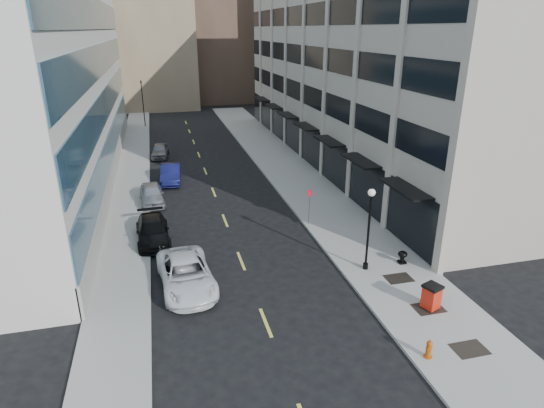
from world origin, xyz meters
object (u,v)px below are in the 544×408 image
traffic_signal (141,83)px  car_blue_sedan (171,174)px  lamppost (369,222)px  sign_post (309,201)px  trash_bin (431,296)px  car_black_pickup (153,231)px  car_silver_sedan (152,194)px  fire_hydrant (429,349)px  car_white_van (186,274)px  car_grey_sedan (160,151)px  urn_planter (402,256)px

traffic_signal → car_blue_sedan: size_ratio=1.51×
lamppost → sign_post: size_ratio=1.84×
car_blue_sedan → trash_bin: car_blue_sedan is taller
traffic_signal → sign_post: 38.06m
car_blue_sedan → car_black_pickup: bearing=-93.6°
car_silver_sedan → lamppost: bearing=-53.8°
fire_hydrant → sign_post: size_ratio=0.32×
car_white_van → car_black_pickup: 6.20m
fire_hydrant → trash_bin: size_ratio=0.67×
car_silver_sedan → car_blue_sedan: (1.60, 4.79, 0.03)m
car_grey_sedan → fire_hydrant: (9.59, -34.06, -0.15)m
trash_bin → lamppost: bearing=86.3°
car_blue_sedan → urn_planter: bearing=-52.7°
car_grey_sedan → urn_planter: (12.51, -26.78, -0.10)m
traffic_signal → car_silver_sedan: traffic_signal is taller
traffic_signal → lamppost: (11.85, -42.81, -2.81)m
car_black_pickup → car_silver_sedan: car_silver_sedan is taller
car_silver_sedan → sign_post: sign_post is taller
traffic_signal → car_black_pickup: bearing=-88.9°
fire_hydrant → car_silver_sedan: bearing=95.9°
car_white_van → lamppost: 9.82m
car_blue_sedan → fire_hydrant: bearing=-66.5°
traffic_signal → sign_post: (10.80, -36.29, -3.93)m
traffic_signal → car_blue_sedan: 25.16m
lamppost → urn_planter: bearing=2.2°
car_white_van → car_grey_sedan: size_ratio=1.35×
lamppost → car_grey_sedan: bearing=110.9°
sign_post → car_silver_sedan: bearing=147.8°
traffic_signal → fire_hydrant: bearing=-77.4°
car_silver_sedan → urn_planter: (13.40, -13.38, -0.13)m
car_silver_sedan → traffic_signal: bearing=87.9°
urn_planter → car_silver_sedan: bearing=135.1°
traffic_signal → car_black_pickup: traffic_signal is taller
car_grey_sedan → car_blue_sedan: bearing=-79.6°
car_grey_sedan → lamppost: lamppost is taller
urn_planter → car_grey_sedan: bearing=115.0°
car_blue_sedan → car_grey_sedan: (-0.71, 8.62, -0.07)m
car_white_van → urn_planter: bearing=-7.6°
car_silver_sedan → fire_hydrant: (10.48, -20.66, -0.18)m
traffic_signal → car_grey_sedan: (1.59, -15.94, -5.03)m
car_black_pickup → car_grey_sedan: (0.89, 20.18, -0.01)m
trash_bin → sign_post: size_ratio=0.48×
traffic_signal → car_silver_sedan: size_ratio=1.64×
car_silver_sedan → fire_hydrant: car_silver_sedan is taller
car_blue_sedan → trash_bin: size_ratio=3.78×
lamppost → car_silver_sedan: bearing=129.6°
car_white_van → car_silver_sedan: 12.86m
trash_bin → car_grey_sedan: bearing=89.3°
car_grey_sedan → trash_bin: bearing=-63.9°
fire_hydrant → car_grey_sedan: bearing=84.7°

